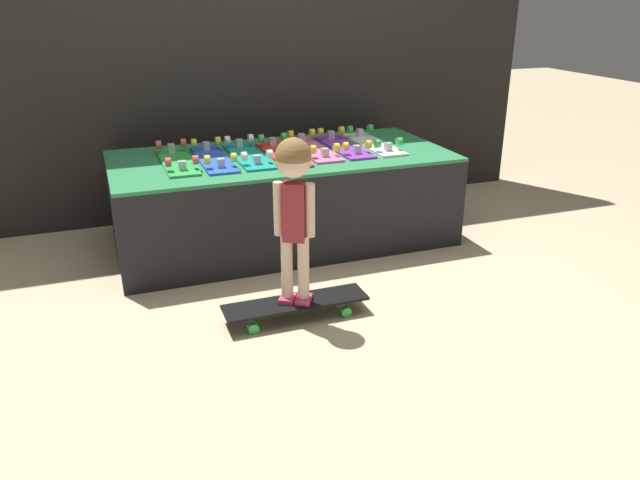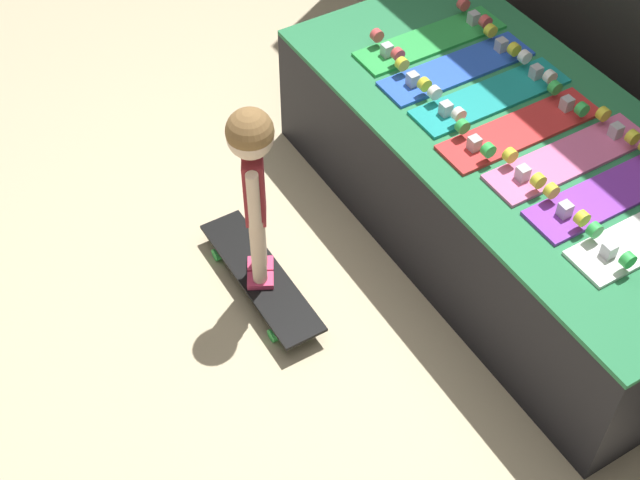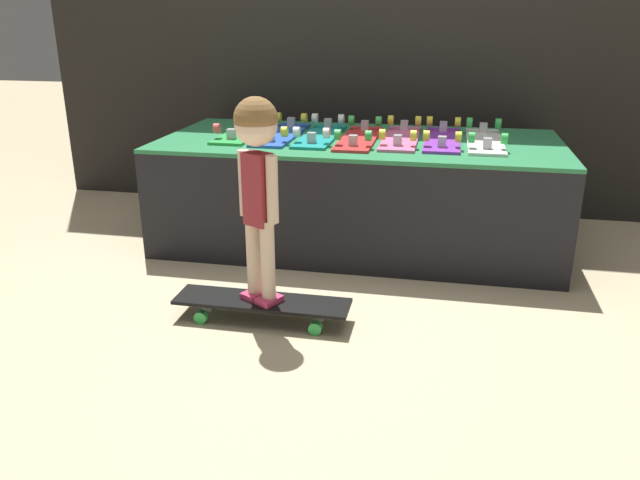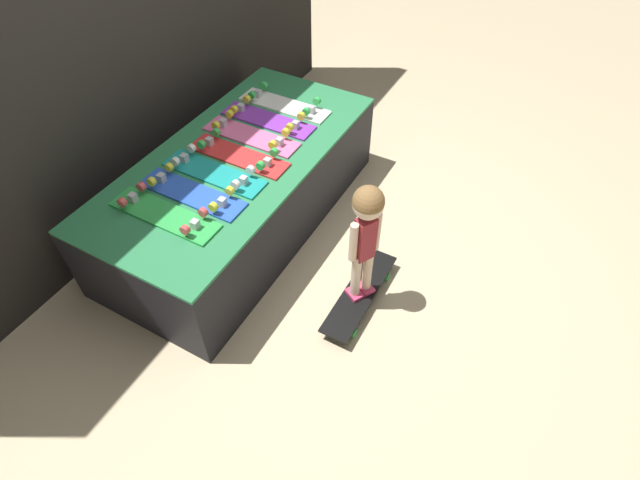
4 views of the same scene
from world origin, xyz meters
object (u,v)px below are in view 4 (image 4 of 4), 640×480
Objects in this scene: skateboard_purple_on_rack at (268,119)px; skateboard_white_on_rack at (284,104)px; skateboard_red_on_rack at (238,154)px; child at (366,225)px; skateboard_green_on_rack at (164,213)px; skateboard_pink_on_rack at (251,135)px; skateboard_teal_on_rack at (214,172)px; skateboard_on_floor at (360,294)px; skateboard_blue_on_rack at (192,192)px.

skateboard_purple_on_rack and skateboard_white_on_rack have the same top height.
skateboard_red_on_rack is 1.03m from child.
skateboard_green_on_rack is 0.85m from skateboard_pink_on_rack.
skateboard_white_on_rack is (0.64, 0.05, 0.00)m from skateboard_red_on_rack.
skateboard_red_on_rack and skateboard_pink_on_rack have the same top height.
skateboard_purple_on_rack is (0.64, 0.03, 0.00)m from skateboard_teal_on_rack.
skateboard_teal_on_rack is at bearing 87.98° from skateboard_on_floor.
skateboard_purple_on_rack is 0.82× the size of child.
skateboard_purple_on_rack reaches higher than skateboard_on_floor.
skateboard_green_on_rack is 0.93× the size of skateboard_on_floor.
child is at bearing -113.83° from skateboard_pink_on_rack.
skateboard_white_on_rack is at bearing -0.32° from skateboard_purple_on_rack.
skateboard_purple_on_rack is at bearing 179.68° from skateboard_white_on_rack.
skateboard_blue_on_rack and skateboard_purple_on_rack have the same top height.
skateboard_pink_on_rack is (0.64, 0.02, 0.00)m from skateboard_blue_on_rack.
skateboard_green_on_rack is at bearing -179.68° from skateboard_white_on_rack.
skateboard_on_floor is (-0.88, -1.05, -0.51)m from skateboard_white_on_rack.
skateboard_on_floor is (0.39, -1.04, -0.51)m from skateboard_green_on_rack.
skateboard_blue_on_rack is 0.64m from skateboard_pink_on_rack.
skateboard_blue_on_rack is at bearing -177.97° from skateboard_purple_on_rack.
skateboard_blue_on_rack is at bearing 128.49° from child.
skateboard_green_on_rack is 1.06m from skateboard_purple_on_rack.
skateboard_blue_on_rack is at bearing 99.80° from skateboard_on_floor.
child is (0.39, -1.04, 0.08)m from skateboard_green_on_rack.
skateboard_green_on_rack is 1.11m from child.
skateboard_red_on_rack is 1.14m from skateboard_on_floor.
skateboard_green_on_rack and skateboard_blue_on_rack have the same top height.
skateboard_purple_on_rack is 0.93× the size of skateboard_on_floor.
skateboard_red_on_rack and skateboard_white_on_rack have the same top height.
skateboard_red_on_rack is 1.00× the size of skateboard_pink_on_rack.
skateboard_green_on_rack is 1.00× the size of skateboard_blue_on_rack.
skateboard_blue_on_rack and skateboard_red_on_rack have the same top height.
skateboard_blue_on_rack is 1.00× the size of skateboard_teal_on_rack.
skateboard_teal_on_rack is 0.64m from skateboard_purple_on_rack.
child is at bearing -130.18° from skateboard_white_on_rack.
skateboard_purple_on_rack is 1.00× the size of skateboard_white_on_rack.
skateboard_blue_on_rack is at bearing -177.86° from skateboard_pink_on_rack.
child reaches higher than skateboard_purple_on_rack.
skateboard_teal_on_rack is at bearing 0.98° from skateboard_blue_on_rack.
skateboard_pink_on_rack reaches higher than skateboard_on_floor.
skateboard_teal_on_rack and skateboard_pink_on_rack have the same top height.
skateboard_on_floor is at bearing -113.83° from skateboard_pink_on_rack.
skateboard_teal_on_rack is 1.14m from skateboard_on_floor.
skateboard_red_on_rack is (0.64, -0.05, 0.00)m from skateboard_green_on_rack.
child is (-0.25, -0.99, 0.08)m from skateboard_red_on_rack.
skateboard_blue_on_rack is 1.06m from skateboard_white_on_rack.
skateboard_green_on_rack is at bearing -179.87° from skateboard_pink_on_rack.
skateboard_red_on_rack is (0.21, -0.03, 0.00)m from skateboard_teal_on_rack.
skateboard_on_floor is (-0.67, -1.05, -0.51)m from skateboard_purple_on_rack.
skateboard_red_on_rack is at bearing -175.14° from skateboard_white_on_rack.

